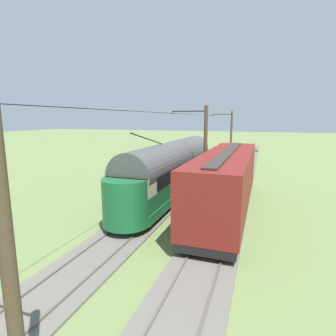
% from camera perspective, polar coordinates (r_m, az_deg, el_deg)
% --- Properties ---
extents(ground_plane, '(220.00, 220.00, 0.00)m').
position_cam_1_polar(ground_plane, '(23.51, 7.79, -4.80)').
color(ground_plane, olive).
extents(track_streetcar_siding, '(2.80, 80.00, 0.18)m').
position_cam_1_polar(track_streetcar_siding, '(23.47, 13.50, -4.88)').
color(track_streetcar_siding, '#666059').
rests_on(track_streetcar_siding, ground).
extents(track_adjacent_siding, '(2.80, 80.00, 0.18)m').
position_cam_1_polar(track_adjacent_siding, '(24.32, 2.59, -4.06)').
color(track_adjacent_siding, '#666059').
rests_on(track_adjacent_siding, ground).
extents(vintage_streetcar, '(2.65, 18.43, 5.18)m').
position_cam_1_polar(vintage_streetcar, '(21.85, 1.02, 0.24)').
color(vintage_streetcar, '#196033').
rests_on(vintage_streetcar, ground).
extents(coach_adjacent, '(2.96, 14.22, 3.85)m').
position_cam_1_polar(coach_adjacent, '(18.17, 12.14, -2.39)').
color(coach_adjacent, maroon).
rests_on(coach_adjacent, ground).
extents(catenary_pole_foreground, '(2.84, 0.28, 7.02)m').
position_cam_1_polar(catenary_pole_foreground, '(37.65, 12.91, 6.37)').
color(catenary_pole_foreground, '#4C3D28').
rests_on(catenary_pole_foreground, ground).
extents(catenary_pole_mid_near, '(2.84, 0.28, 7.02)m').
position_cam_1_polar(catenary_pole_mid_near, '(20.85, 7.57, 3.57)').
color(catenary_pole_mid_near, '#4C3D28').
rests_on(catenary_pole_mid_near, ground).
extents(catenary_pole_mid_far, '(2.84, 0.28, 7.02)m').
position_cam_1_polar(catenary_pole_mid_far, '(5.81, -30.98, -15.82)').
color(catenary_pole_mid_far, '#4C3D28').
rests_on(catenary_pole_mid_far, ground).
extents(overhead_wire_run, '(2.64, 38.11, 0.18)m').
position_cam_1_polar(overhead_wire_run, '(22.04, 1.66, 11.32)').
color(overhead_wire_run, black).
rests_on(overhead_wire_run, ground).
extents(switch_stand, '(0.50, 0.30, 1.24)m').
position_cam_1_polar(switch_stand, '(31.97, 17.35, 0.14)').
color(switch_stand, black).
rests_on(switch_stand, ground).
extents(spare_tie_stack, '(2.40, 2.40, 0.54)m').
position_cam_1_polar(spare_tie_stack, '(26.37, -3.71, -2.46)').
color(spare_tie_stack, '#47331E').
rests_on(spare_tie_stack, ground).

